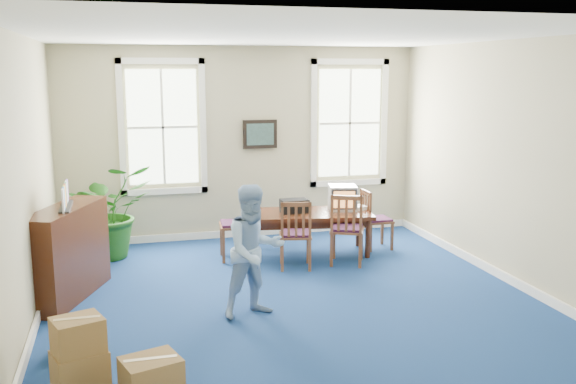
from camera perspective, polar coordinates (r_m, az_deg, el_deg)
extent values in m
plane|color=navy|center=(8.07, 0.41, -9.57)|extent=(6.50, 6.50, 0.00)
plane|color=white|center=(7.58, 0.44, 13.77)|extent=(6.50, 6.50, 0.00)
plane|color=tan|center=(10.80, -4.12, 4.34)|extent=(6.50, 0.00, 6.50)
plane|color=tan|center=(4.67, 10.97, -4.38)|extent=(6.50, 0.00, 6.50)
plane|color=tan|center=(7.47, -22.39, 0.67)|extent=(0.00, 6.50, 6.50)
plane|color=tan|center=(8.92, 19.38, 2.40)|extent=(0.00, 6.50, 6.50)
cube|color=white|center=(11.05, -3.98, -3.63)|extent=(6.00, 0.04, 0.12)
cube|color=white|center=(7.86, -21.36, -10.44)|extent=(0.04, 6.50, 0.12)
cube|color=white|center=(9.24, 18.62, -7.09)|extent=(0.04, 6.50, 0.12)
cube|color=white|center=(10.14, 6.34, -1.37)|extent=(0.24, 0.27, 0.06)
cube|color=black|center=(9.84, 0.56, -1.24)|extent=(0.42, 0.28, 0.20)
imported|color=#89ACD7|center=(7.37, -3.01, -5.26)|extent=(0.88, 0.76, 1.54)
cube|color=#421E0F|center=(8.43, -19.05, -4.95)|extent=(0.99, 1.60, 1.21)
imported|color=#194E12|center=(10.05, -15.67, -1.63)|extent=(1.58, 1.48, 1.43)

